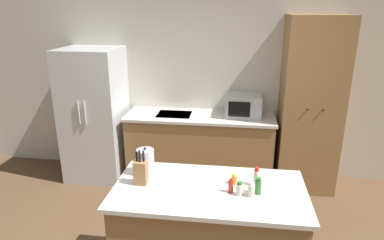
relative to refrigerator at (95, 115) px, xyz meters
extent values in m
cube|color=beige|center=(1.49, 0.38, 0.42)|extent=(7.20, 0.06, 2.60)
cube|color=#B7BABC|center=(0.00, 0.00, 0.00)|extent=(0.75, 0.69, 1.76)
cylinder|color=silver|center=(-0.04, -0.36, 0.14)|extent=(0.02, 0.02, 0.30)
cylinder|color=silver|center=(0.04, -0.36, 0.14)|extent=(0.02, 0.02, 0.30)
cube|color=olive|center=(1.41, 0.05, -0.44)|extent=(1.89, 0.58, 0.88)
cube|color=beige|center=(1.41, 0.05, 0.02)|extent=(1.93, 0.62, 0.03)
cube|color=#9EA0A3|center=(1.07, 0.05, 0.03)|extent=(0.44, 0.34, 0.01)
cube|color=olive|center=(2.78, 0.06, 0.21)|extent=(0.71, 0.57, 2.17)
sphere|color=black|center=(2.69, -0.24, 0.25)|extent=(0.02, 0.02, 0.02)
sphere|color=black|center=(2.86, -0.24, 0.25)|extent=(0.02, 0.02, 0.02)
cube|color=beige|center=(1.70, -1.85, 0.05)|extent=(1.46, 0.78, 0.03)
cube|color=#B2B5B7|center=(1.97, 0.13, 0.17)|extent=(0.45, 0.39, 0.27)
cube|color=black|center=(1.91, -0.07, 0.17)|extent=(0.27, 0.01, 0.19)
cube|color=olive|center=(1.16, -1.85, 0.17)|extent=(0.10, 0.08, 0.19)
cylinder|color=black|center=(1.14, -1.84, 0.30)|extent=(0.02, 0.02, 0.08)
cylinder|color=black|center=(1.16, -1.86, 0.31)|extent=(0.02, 0.02, 0.10)
cylinder|color=black|center=(1.19, -1.84, 0.30)|extent=(0.02, 0.02, 0.09)
cylinder|color=#B2281E|center=(1.86, -1.89, 0.12)|extent=(0.04, 0.04, 0.09)
cylinder|color=red|center=(1.86, -1.89, 0.17)|extent=(0.03, 0.03, 0.02)
cylinder|color=beige|center=(2.05, -1.76, 0.13)|extent=(0.04, 0.04, 0.12)
cylinder|color=red|center=(2.05, -1.76, 0.21)|extent=(0.03, 0.03, 0.03)
cylinder|color=#337033|center=(2.06, -1.88, 0.12)|extent=(0.05, 0.05, 0.11)
cylinder|color=#286628|center=(2.06, -1.88, 0.19)|extent=(0.04, 0.04, 0.02)
cylinder|color=beige|center=(1.92, -1.92, 0.11)|extent=(0.05, 0.05, 0.09)
cylinder|color=#286628|center=(1.92, -1.92, 0.17)|extent=(0.04, 0.04, 0.02)
cylinder|color=beige|center=(2.01, -1.92, 0.12)|extent=(0.05, 0.05, 0.09)
cylinder|color=silver|center=(2.01, -1.92, 0.17)|extent=(0.04, 0.04, 0.02)
cylinder|color=orange|center=(1.88, -1.76, 0.11)|extent=(0.04, 0.04, 0.07)
cylinder|color=#E5DB4C|center=(1.88, -1.76, 0.15)|extent=(0.03, 0.03, 0.02)
cylinder|color=#B2B5B7|center=(1.16, -1.69, 0.18)|extent=(0.14, 0.14, 0.22)
sphere|color=#262628|center=(1.16, -1.69, 0.30)|extent=(0.02, 0.02, 0.02)
cylinder|color=red|center=(-0.52, 0.04, -0.71)|extent=(0.10, 0.10, 0.34)
cylinder|color=black|center=(-0.52, 0.04, -0.50)|extent=(0.05, 0.05, 0.06)
camera|label=1|loc=(1.87, -4.15, 1.39)|focal=32.00mm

